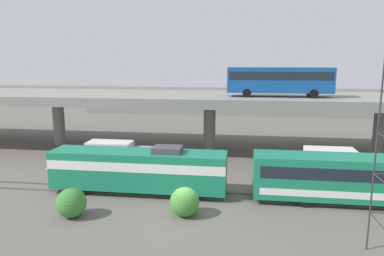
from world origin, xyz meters
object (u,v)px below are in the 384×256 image
object	(u,v)px
train_locomotive	(130,168)
parked_car_1	(318,101)
transit_bus_on_overpass	(280,79)
parked_car_2	(224,100)
service_truck_west	(118,155)
parked_car_0	(136,99)
parked_car_3	(341,103)
service_truck_east	(320,163)

from	to	relation	value
train_locomotive	parked_car_1	bearing A→B (deg)	-116.18
transit_bus_on_overpass	parked_car_2	xyz separation A→B (m)	(-8.34, 38.70, -6.69)
service_truck_west	parked_car_1	xyz separation A→B (m)	(29.06, 46.75, 0.86)
service_truck_west	parked_car_0	size ratio (longest dim) A/B	1.58
parked_car_3	transit_bus_on_overpass	bearing A→B (deg)	-114.69
train_locomotive	parked_car_1	xyz separation A→B (m)	(25.91, 52.69, 0.30)
train_locomotive	parked_car_3	size ratio (longest dim) A/B	3.96
parked_car_3	train_locomotive	bearing A→B (deg)	-121.14
service_truck_west	service_truck_east	distance (m)	20.15
service_truck_west	service_truck_east	bearing A→B (deg)	0.00
parked_car_0	parked_car_2	distance (m)	20.52
parked_car_2	parked_car_3	bearing A→B (deg)	-8.07
parked_car_1	parked_car_3	xyz separation A→B (m)	(3.97, -3.24, -0.00)
service_truck_west	parked_car_0	distance (m)	47.99
service_truck_east	parked_car_3	distance (m)	45.39
service_truck_west	service_truck_east	size ratio (longest dim) A/B	1.00
train_locomotive	parked_car_2	bearing A→B (deg)	-95.77
parked_car_1	parked_car_3	distance (m)	5.12
transit_bus_on_overpass	service_truck_west	size ratio (longest dim) A/B	1.76
service_truck_east	parked_car_3	world-z (taller)	parked_car_3
train_locomotive	parked_car_0	xyz separation A→B (m)	(-15.17, 52.39, 0.30)
service_truck_east	parked_car_2	size ratio (longest dim) A/B	1.66
service_truck_west	parked_car_2	size ratio (longest dim) A/B	1.66
service_truck_east	parked_car_1	bearing A→B (deg)	-100.80
parked_car_1	parked_car_2	distance (m)	20.56
train_locomotive	parked_car_1	distance (m)	58.71
parked_car_2	parked_car_3	world-z (taller)	same
parked_car_2	parked_car_0	bearing A→B (deg)	-178.49
parked_car_0	train_locomotive	bearing A→B (deg)	-73.85
service_truck_west	service_truck_east	world-z (taller)	same
train_locomotive	service_truck_east	distance (m)	18.01
service_truck_east	parked_car_0	size ratio (longest dim) A/B	1.58
train_locomotive	transit_bus_on_overpass	xyz separation A→B (m)	(13.68, 14.23, 6.99)
parked_car_3	service_truck_east	bearing A→B (deg)	-106.50
parked_car_0	parked_car_2	bearing A→B (deg)	1.51
service_truck_west	parked_car_1	bearing A→B (deg)	58.13
train_locomotive	service_truck_east	bearing A→B (deg)	-160.75
train_locomotive	parked_car_3	world-z (taller)	train_locomotive
service_truck_east	parked_car_2	distance (m)	48.42
parked_car_1	service_truck_west	bearing A→B (deg)	58.13
transit_bus_on_overpass	service_truck_east	xyz separation A→B (m)	(3.31, -8.29, -7.55)
service_truck_west	parked_car_1	size ratio (longest dim) A/B	1.49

